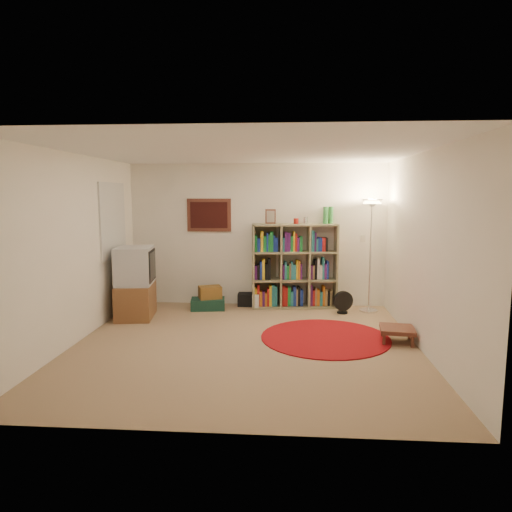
{
  "coord_description": "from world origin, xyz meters",
  "views": [
    {
      "loc": [
        0.56,
        -5.77,
        1.97
      ],
      "look_at": [
        0.1,
        0.6,
        1.1
      ],
      "focal_mm": 32.0,
      "sensor_mm": 36.0,
      "label": 1
    }
  ],
  "objects_px": {
    "floor_lamp": "(372,219)",
    "suitcase": "(208,304)",
    "bookshelf": "(293,267)",
    "floor_fan": "(343,302)",
    "tv_stand": "(135,284)",
    "side_table": "(397,330)"
  },
  "relations": [
    {
      "from": "floor_lamp",
      "to": "bookshelf",
      "type": "bearing_deg",
      "value": 169.4
    },
    {
      "from": "bookshelf",
      "to": "floor_lamp",
      "type": "distance_m",
      "value": 1.56
    },
    {
      "from": "floor_lamp",
      "to": "suitcase",
      "type": "xyz_separation_m",
      "value": [
        -2.74,
        -0.04,
        -1.48
      ]
    },
    {
      "from": "suitcase",
      "to": "side_table",
      "type": "bearing_deg",
      "value": -37.27
    },
    {
      "from": "tv_stand",
      "to": "suitcase",
      "type": "distance_m",
      "value": 1.3
    },
    {
      "from": "floor_lamp",
      "to": "tv_stand",
      "type": "bearing_deg",
      "value": -170.5
    },
    {
      "from": "bookshelf",
      "to": "suitcase",
      "type": "height_order",
      "value": "bookshelf"
    },
    {
      "from": "floor_lamp",
      "to": "floor_fan",
      "type": "distance_m",
      "value": 1.46
    },
    {
      "from": "suitcase",
      "to": "side_table",
      "type": "distance_m",
      "value": 3.24
    },
    {
      "from": "floor_fan",
      "to": "suitcase",
      "type": "distance_m",
      "value": 2.29
    },
    {
      "from": "floor_lamp",
      "to": "side_table",
      "type": "bearing_deg",
      "value": -86.47
    },
    {
      "from": "bookshelf",
      "to": "floor_fan",
      "type": "bearing_deg",
      "value": -32.63
    },
    {
      "from": "tv_stand",
      "to": "floor_fan",
      "type": "bearing_deg",
      "value": 0.11
    },
    {
      "from": "bookshelf",
      "to": "floor_fan",
      "type": "relative_size",
      "value": 4.63
    },
    {
      "from": "floor_lamp",
      "to": "suitcase",
      "type": "relative_size",
      "value": 3.05
    },
    {
      "from": "floor_lamp",
      "to": "suitcase",
      "type": "distance_m",
      "value": 3.11
    },
    {
      "from": "floor_lamp",
      "to": "tv_stand",
      "type": "relative_size",
      "value": 1.66
    },
    {
      "from": "floor_lamp",
      "to": "side_table",
      "type": "distance_m",
      "value": 2.14
    },
    {
      "from": "tv_stand",
      "to": "side_table",
      "type": "xyz_separation_m",
      "value": [
        3.9,
        -0.98,
        -0.38
      ]
    },
    {
      "from": "floor_fan",
      "to": "tv_stand",
      "type": "xyz_separation_m",
      "value": [
        -3.35,
        -0.46,
        0.36
      ]
    },
    {
      "from": "floor_fan",
      "to": "floor_lamp",
      "type": "bearing_deg",
      "value": 0.57
    },
    {
      "from": "tv_stand",
      "to": "suitcase",
      "type": "height_order",
      "value": "tv_stand"
    }
  ]
}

